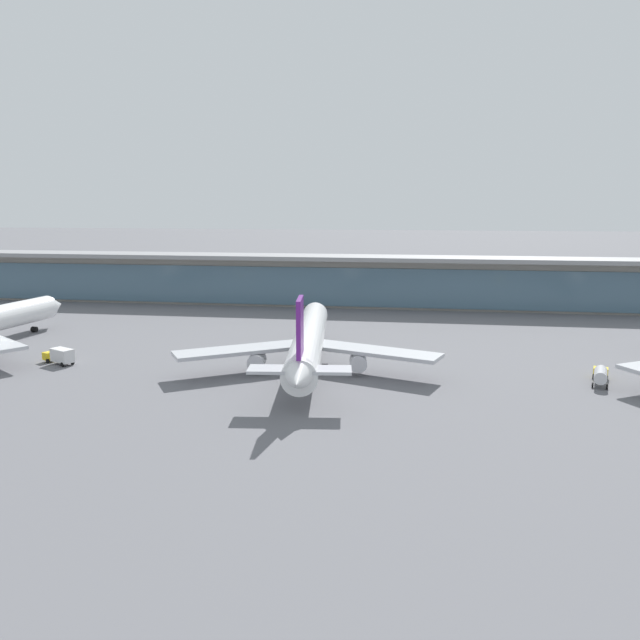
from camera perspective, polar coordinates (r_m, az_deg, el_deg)
ground_plane at (r=111.99m, az=-0.92°, el=-5.03°), size 1200.00×1200.00×0.00m
airliner_centre_stand at (r=114.65m, az=-1.06°, el=-1.94°), size 47.95×62.71×16.69m
service_truck_mid_apron_yellow at (r=116.04m, az=24.40°, el=-4.57°), size 4.61×8.89×2.95m
service_truck_by_tail_yellow at (r=128.63m, az=-22.81°, el=-3.02°), size 7.57×5.28×3.10m
terminal_building at (r=183.58m, az=2.86°, el=3.68°), size 267.48×12.80×15.20m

